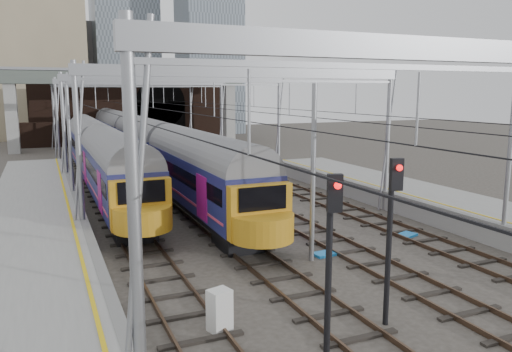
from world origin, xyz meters
name	(u,v)px	position (x,y,z in m)	size (l,w,h in m)	color
ground	(338,277)	(0.00, 0.00, 0.00)	(160.00, 160.00, 0.00)	#38332D
platform_left	(33,280)	(-10.18, 2.50, 0.55)	(4.32, 55.00, 1.12)	gray
tracks	(210,197)	(0.00, 15.00, 0.02)	(14.40, 80.00, 0.22)	#4C3828
overhead_line	(181,93)	(0.00, 21.49, 6.57)	(16.80, 80.00, 8.00)	gray
retaining_wall	(132,110)	(1.40, 51.93, 4.33)	(28.00, 2.75, 9.00)	black
overbridge	(127,86)	(0.00, 46.00, 7.27)	(28.00, 3.00, 9.25)	gray
city_skyline	(118,26)	(2.73, 70.48, 17.09)	(37.50, 27.50, 60.00)	tan
train_main	(130,137)	(-2.00, 33.27, 2.41)	(2.67, 61.86, 4.64)	black
train_second	(100,155)	(-6.00, 20.78, 2.38)	(2.62, 30.37, 4.57)	black
signal_near_left	(331,249)	(-3.57, -5.09, 3.06)	(0.38, 0.47, 4.85)	black
signal_near_centre	(391,222)	(-0.77, -3.78, 3.09)	(0.38, 0.47, 4.90)	black
relay_cabinet	(220,310)	(-5.33, -2.17, 0.60)	(0.60, 0.50, 1.21)	silver
equip_cover_a	(324,254)	(0.79, 2.35, 0.05)	(0.89, 0.63, 0.10)	#1C7FD5
equip_cover_b	(270,209)	(2.11, 10.44, 0.05)	(0.91, 0.64, 0.11)	#1C7FD5
equip_cover_c	(407,235)	(5.80, 3.22, 0.05)	(0.91, 0.64, 0.11)	#1C7FD5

